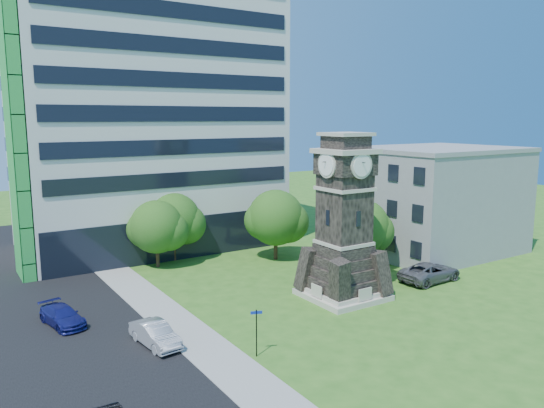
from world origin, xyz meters
TOP-DOWN VIEW (x-y plane):
  - ground at (0.00, 0.00)m, footprint 160.00×160.00m
  - sidewalk at (-9.50, 5.00)m, footprint 3.00×70.00m
  - street at (-18.00, 5.00)m, footprint 14.00×80.00m
  - clock_tower at (3.00, 2.00)m, footprint 5.40×5.40m
  - office_tall at (-3.20, 25.84)m, footprint 26.20×15.11m
  - office_low at (19.97, 8.00)m, footprint 15.20×12.20m
  - car_street_mid at (-11.83, 1.40)m, footprint 1.97×4.31m
  - car_street_north at (-15.79, 7.58)m, footprint 2.57×4.53m
  - car_east_lot at (11.53, 1.09)m, footprint 5.71×2.80m
  - park_bench at (3.45, -0.04)m, footprint 1.64×0.44m
  - street_sign at (-7.57, -3.07)m, footprint 0.66×0.07m
  - tree_nw at (-5.64, 17.19)m, footprint 5.22×4.75m
  - tree_nc at (-3.48, 18.55)m, footprint 5.56×5.06m
  - tree_ne at (4.71, 13.66)m, footprint 5.79×5.26m
  - tree_east at (8.92, 6.52)m, footprint 5.33×4.84m

SIDE VIEW (x-z plane):
  - ground at x=0.00m, z-range 0.00..0.00m
  - street at x=-18.00m, z-range 0.00..0.02m
  - sidewalk at x=-9.50m, z-range 0.00..0.06m
  - park_bench at x=3.45m, z-range 0.02..0.87m
  - car_street_north at x=-15.79m, z-range 0.00..1.24m
  - car_street_mid at x=-11.83m, z-range 0.00..1.37m
  - car_east_lot at x=11.53m, z-range 0.00..1.56m
  - street_sign at x=-7.57m, z-range 0.34..3.08m
  - tree_nw at x=-5.64m, z-range 0.51..6.56m
  - tree_nc at x=-3.48m, z-range 0.51..6.90m
  - tree_east at x=8.92m, z-range 0.58..6.91m
  - tree_ne at x=4.71m, z-range 0.53..7.17m
  - office_low at x=19.97m, z-range 0.01..10.41m
  - clock_tower at x=3.00m, z-range -0.83..11.39m
  - office_tall at x=-3.20m, z-range -0.08..28.52m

